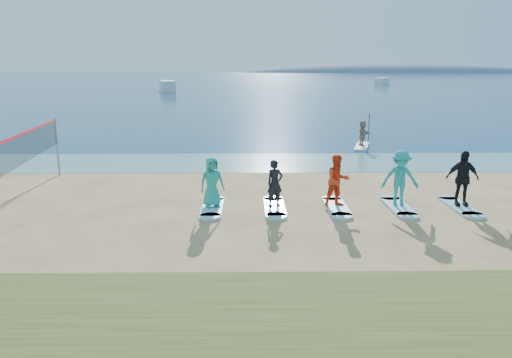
{
  "coord_description": "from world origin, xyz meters",
  "views": [
    {
      "loc": [
        -1.63,
        -13.95,
        4.76
      ],
      "look_at": [
        -1.38,
        2.0,
        1.1
      ],
      "focal_mm": 35.0,
      "sensor_mm": 36.0,
      "label": 1
    }
  ],
  "objects_px": {
    "surfboard_0": "(212,208)",
    "student_0": "(212,182)",
    "paddleboarder": "(363,133)",
    "surfboard_4": "(460,206)",
    "volleyball_net": "(23,149)",
    "surfboard_3": "(398,207)",
    "student_4": "(462,178)",
    "surfboard_1": "(275,207)",
    "surfboard_2": "(337,207)",
    "student_3": "(400,178)",
    "student_1": "(275,183)",
    "student_2": "(338,181)",
    "boat_offshore_b": "(382,84)",
    "boat_offshore_a": "(167,92)",
    "paddleboard": "(362,146)"
  },
  "relations": [
    {
      "from": "student_4",
      "to": "boat_offshore_a",
      "type": "bearing_deg",
      "value": 107.32
    },
    {
      "from": "boat_offshore_a",
      "to": "student_2",
      "type": "bearing_deg",
      "value": -91.14
    },
    {
      "from": "paddleboard",
      "to": "student_2",
      "type": "xyz_separation_m",
      "value": [
        -3.72,
        -12.74,
        0.91
      ]
    },
    {
      "from": "volleyball_net",
      "to": "surfboard_4",
      "type": "height_order",
      "value": "volleyball_net"
    },
    {
      "from": "volleyball_net",
      "to": "surfboard_3",
      "type": "distance_m",
      "value": 13.11
    },
    {
      "from": "student_4",
      "to": "student_0",
      "type": "bearing_deg",
      "value": -178.84
    },
    {
      "from": "surfboard_0",
      "to": "volleyball_net",
      "type": "bearing_deg",
      "value": 171.62
    },
    {
      "from": "surfboard_1",
      "to": "surfboard_2",
      "type": "distance_m",
      "value": 2.11
    },
    {
      "from": "student_2",
      "to": "student_4",
      "type": "xyz_separation_m",
      "value": [
        4.21,
        0.0,
        0.06
      ]
    },
    {
      "from": "paddleboard",
      "to": "student_0",
      "type": "height_order",
      "value": "student_0"
    },
    {
      "from": "student_0",
      "to": "paddleboard",
      "type": "bearing_deg",
      "value": 36.08
    },
    {
      "from": "student_1",
      "to": "boat_offshore_a",
      "type": "bearing_deg",
      "value": 77.03
    },
    {
      "from": "student_1",
      "to": "surfboard_3",
      "type": "distance_m",
      "value": 4.29
    },
    {
      "from": "student_1",
      "to": "surfboard_3",
      "type": "bearing_deg",
      "value": -24.59
    },
    {
      "from": "surfboard_1",
      "to": "surfboard_2",
      "type": "xyz_separation_m",
      "value": [
        2.11,
        0.0,
        0.0
      ]
    },
    {
      "from": "student_2",
      "to": "surfboard_3",
      "type": "bearing_deg",
      "value": -17.12
    },
    {
      "from": "student_2",
      "to": "student_3",
      "type": "relative_size",
      "value": 0.93
    },
    {
      "from": "student_0",
      "to": "surfboard_1",
      "type": "xyz_separation_m",
      "value": [
        2.11,
        0.0,
        -0.89
      ]
    },
    {
      "from": "surfboard_0",
      "to": "student_0",
      "type": "xyz_separation_m",
      "value": [
        0.0,
        0.0,
        0.89
      ]
    },
    {
      "from": "boat_offshore_a",
      "to": "student_3",
      "type": "relative_size",
      "value": 3.9
    },
    {
      "from": "student_2",
      "to": "surfboard_4",
      "type": "height_order",
      "value": "student_2"
    },
    {
      "from": "paddleboarder",
      "to": "surfboard_1",
      "type": "height_order",
      "value": "paddleboarder"
    },
    {
      "from": "paddleboarder",
      "to": "student_2",
      "type": "relative_size",
      "value": 0.83
    },
    {
      "from": "boat_offshore_a",
      "to": "surfboard_0",
      "type": "xyz_separation_m",
      "value": [
        13.36,
        -75.18,
        0.04
      ]
    },
    {
      "from": "student_1",
      "to": "student_2",
      "type": "distance_m",
      "value": 2.11
    },
    {
      "from": "paddleboard",
      "to": "surfboard_3",
      "type": "distance_m",
      "value": 12.84
    },
    {
      "from": "student_2",
      "to": "surfboard_1",
      "type": "bearing_deg",
      "value": 162.88
    },
    {
      "from": "paddleboarder",
      "to": "student_4",
      "type": "bearing_deg",
      "value": 172.29
    },
    {
      "from": "surfboard_0",
      "to": "student_0",
      "type": "bearing_deg",
      "value": 0.0
    },
    {
      "from": "paddleboard",
      "to": "surfboard_2",
      "type": "distance_m",
      "value": 13.27
    },
    {
      "from": "surfboard_1",
      "to": "volleyball_net",
      "type": "bearing_deg",
      "value": 173.62
    },
    {
      "from": "student_0",
      "to": "student_2",
      "type": "distance_m",
      "value": 4.21
    },
    {
      "from": "paddleboard",
      "to": "student_1",
      "type": "distance_m",
      "value": 14.03
    },
    {
      "from": "boat_offshore_b",
      "to": "student_3",
      "type": "relative_size",
      "value": 2.73
    },
    {
      "from": "paddleboarder",
      "to": "student_3",
      "type": "relative_size",
      "value": 0.77
    },
    {
      "from": "student_3",
      "to": "student_4",
      "type": "relative_size",
      "value": 1.01
    },
    {
      "from": "surfboard_2",
      "to": "student_4",
      "type": "xyz_separation_m",
      "value": [
        4.21,
        0.0,
        0.98
      ]
    },
    {
      "from": "boat_offshore_b",
      "to": "surfboard_0",
      "type": "relative_size",
      "value": 2.36
    },
    {
      "from": "surfboard_2",
      "to": "surfboard_4",
      "type": "relative_size",
      "value": 1.0
    },
    {
      "from": "surfboard_0",
      "to": "student_2",
      "type": "height_order",
      "value": "student_2"
    },
    {
      "from": "surfboard_1",
      "to": "student_2",
      "type": "xyz_separation_m",
      "value": [
        2.11,
        0.0,
        0.92
      ]
    },
    {
      "from": "surfboard_0",
      "to": "student_0",
      "type": "distance_m",
      "value": 0.89
    },
    {
      "from": "boat_offshore_a",
      "to": "surfboard_3",
      "type": "height_order",
      "value": "boat_offshore_a"
    },
    {
      "from": "volleyball_net",
      "to": "student_1",
      "type": "bearing_deg",
      "value": -6.38
    },
    {
      "from": "surfboard_3",
      "to": "student_4",
      "type": "relative_size",
      "value": 1.17
    },
    {
      "from": "student_0",
      "to": "student_3",
      "type": "relative_size",
      "value": 0.89
    },
    {
      "from": "volleyball_net",
      "to": "boat_offshore_a",
      "type": "distance_m",
      "value": 74.53
    },
    {
      "from": "surfboard_1",
      "to": "surfboard_2",
      "type": "relative_size",
      "value": 1.0
    },
    {
      "from": "paddleboarder",
      "to": "surfboard_4",
      "type": "xyz_separation_m",
      "value": [
        0.49,
        -12.74,
        -0.8
      ]
    },
    {
      "from": "boat_offshore_a",
      "to": "student_2",
      "type": "relative_size",
      "value": 4.2
    }
  ]
}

